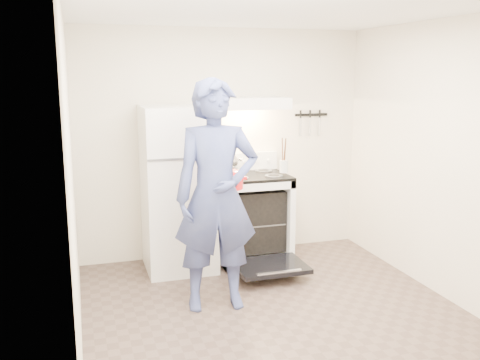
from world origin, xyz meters
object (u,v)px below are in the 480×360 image
object	(u,v)px
dutch_oven	(227,181)
tea_kettle	(230,160)
person	(216,196)
refrigerator	(178,189)
stove_body	(252,219)

from	to	relation	value
dutch_oven	tea_kettle	bearing A→B (deg)	72.49
tea_kettle	person	size ratio (longest dim) A/B	0.15
refrigerator	stove_body	distance (m)	0.90
stove_body	dutch_oven	world-z (taller)	dutch_oven
stove_body	tea_kettle	bearing A→B (deg)	141.12
tea_kettle	person	world-z (taller)	person
tea_kettle	dutch_oven	world-z (taller)	tea_kettle
stove_body	dutch_oven	distance (m)	1.04
stove_body	tea_kettle	distance (m)	0.69
person	dutch_oven	xyz separation A→B (m)	(0.19, 0.34, 0.05)
stove_body	refrigerator	bearing A→B (deg)	-178.23
person	refrigerator	bearing A→B (deg)	102.35
refrigerator	tea_kettle	bearing A→B (deg)	17.22
refrigerator	stove_body	world-z (taller)	refrigerator
stove_body	person	bearing A→B (deg)	-122.43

